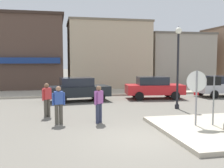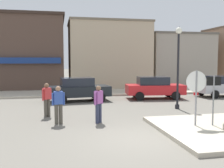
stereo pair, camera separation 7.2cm
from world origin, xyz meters
name	(u,v)px [view 1 (the left image)]	position (x,y,z in m)	size (l,w,h in m)	color
ground_plane	(143,139)	(0.00, 0.00, 0.00)	(160.00, 160.00, 0.00)	#6B665B
kerb_far	(93,92)	(0.00, 12.87, 0.07)	(80.00, 4.00, 0.15)	#B7AD99
stop_sign	(196,91)	(2.42, 0.81, 1.52)	(0.82, 0.09, 2.30)	gray
one_way_sign	(214,95)	(3.10, 0.71, 1.33)	(0.60, 0.07, 2.10)	gray
lamp_post	(178,56)	(3.67, 5.03, 2.96)	(0.36, 0.36, 4.54)	black
parked_car_nearest	(78,89)	(-1.50, 8.93, 0.81)	(4.16, 2.20, 1.56)	black
parked_car_second	(154,87)	(3.81, 8.99, 0.81)	(4.17, 2.22, 1.56)	red
parked_car_third	(221,86)	(9.20, 9.08, 0.81)	(4.08, 2.04, 1.56)	#B7B7BC
pedestrian_crossing_near	(59,104)	(-2.82, 2.72, 0.87)	(0.56, 0.28, 1.61)	#4C473D
pedestrian_crossing_far	(99,103)	(-1.14, 2.58, 0.87)	(0.46, 0.45, 1.61)	#2D334C
pedestrian_kerb_side	(47,99)	(-3.35, 4.31, 0.87)	(0.47, 0.43, 1.61)	#4C473D
building_corner_shop	(12,53)	(-7.27, 19.43, 3.43)	(10.16, 9.64, 6.86)	brown
building_storefront_left_near	(107,55)	(2.05, 17.34, 3.22)	(7.76, 5.53, 6.43)	tan
building_storefront_left_mid	(172,60)	(9.52, 18.63, 2.74)	(6.64, 7.09, 5.48)	#9E9384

